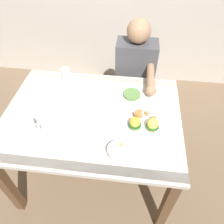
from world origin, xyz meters
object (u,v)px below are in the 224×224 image
at_px(diner_person, 135,75).
at_px(side_plate, 132,95).
at_px(fork, 106,87).
at_px(water_glass_near, 66,77).
at_px(eggs_benedict_plate, 143,125).
at_px(fruit_bowl, 118,151).
at_px(coffee_mug, 29,126).
at_px(dining_table, 93,125).

bearing_deg(diner_person, side_plate, -92.24).
distance_m(fork, side_plate, 0.22).
bearing_deg(side_plate, water_glass_near, 167.44).
height_order(eggs_benedict_plate, fruit_bowl, eggs_benedict_plate).
relative_size(coffee_mug, side_plate, 0.56).
height_order(coffee_mug, diner_person, diner_person).
height_order(fruit_bowl, fork, fruit_bowl).
distance_m(dining_table, water_glass_near, 0.44).
height_order(eggs_benedict_plate, water_glass_near, water_glass_near).
height_order(water_glass_near, side_plate, water_glass_near).
bearing_deg(dining_table, fruit_bowl, -54.69).
bearing_deg(dining_table, diner_person, 65.47).
xyz_separation_m(fruit_bowl, water_glass_near, (-0.47, 0.62, 0.02)).
bearing_deg(eggs_benedict_plate, coffee_mug, -170.49).
bearing_deg(eggs_benedict_plate, water_glass_near, 146.65).
height_order(dining_table, water_glass_near, water_glass_near).
bearing_deg(side_plate, dining_table, -140.90).
relative_size(fruit_bowl, diner_person, 0.11).
height_order(dining_table, fork, fork).
relative_size(dining_table, water_glass_near, 10.04).
height_order(coffee_mug, fork, coffee_mug).
xyz_separation_m(dining_table, fruit_bowl, (0.21, -0.29, 0.14)).
distance_m(coffee_mug, water_glass_near, 0.53).
height_order(fork, side_plate, side_plate).
bearing_deg(fruit_bowl, eggs_benedict_plate, 57.33).
bearing_deg(diner_person, coffee_mug, -128.31).
relative_size(dining_table, fork, 9.80).
distance_m(dining_table, diner_person, 0.66).
distance_m(coffee_mug, side_plate, 0.73).
bearing_deg(dining_table, fork, 79.05).
distance_m(fork, diner_person, 0.39).
bearing_deg(water_glass_near, fork, -6.19).
xyz_separation_m(dining_table, eggs_benedict_plate, (0.35, -0.07, 0.13)).
distance_m(eggs_benedict_plate, water_glass_near, 0.73).
xyz_separation_m(fruit_bowl, coffee_mug, (-0.56, 0.10, 0.02)).
relative_size(eggs_benedict_plate, diner_person, 0.24).
bearing_deg(eggs_benedict_plate, diner_person, 96.32).
bearing_deg(dining_table, coffee_mug, -151.42).
bearing_deg(coffee_mug, eggs_benedict_plate, 9.51).
height_order(eggs_benedict_plate, side_plate, eggs_benedict_plate).
bearing_deg(water_glass_near, fruit_bowl, -52.99).
bearing_deg(eggs_benedict_plate, fruit_bowl, -122.67).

